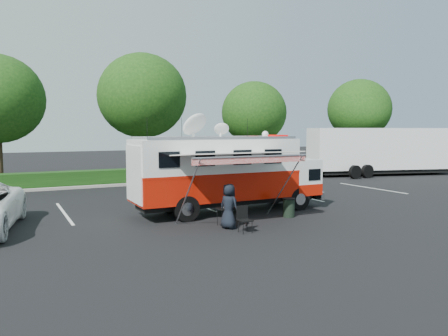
# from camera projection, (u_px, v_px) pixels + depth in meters

# --- Properties ---
(ground_plane) EXTENTS (120.00, 120.00, 0.00)m
(ground_plane) POSITION_uv_depth(u_px,v_px,m) (229.00, 212.00, 19.15)
(ground_plane) COLOR black
(ground_plane) RESTS_ON ground
(back_border) EXTENTS (60.00, 6.14, 8.87)m
(back_border) POSITION_uv_depth(u_px,v_px,m) (159.00, 110.00, 30.69)
(back_border) COLOR #9E998E
(back_border) RESTS_ON ground_plane
(stall_lines) EXTENTS (24.12, 5.50, 0.01)m
(stall_lines) POSITION_uv_depth(u_px,v_px,m) (192.00, 203.00, 21.59)
(stall_lines) COLOR silver
(stall_lines) RESTS_ON ground_plane
(command_truck) EXTENTS (8.54, 2.35, 4.10)m
(command_truck) POSITION_uv_depth(u_px,v_px,m) (228.00, 172.00, 18.96)
(command_truck) COLOR black
(command_truck) RESTS_ON ground_plane
(awning) EXTENTS (4.66, 2.43, 2.82)m
(awning) POSITION_uv_depth(u_px,v_px,m) (240.00, 155.00, 16.37)
(awning) COLOR silver
(awning) RESTS_ON ground_plane
(person) EXTENTS (0.80, 0.95, 1.64)m
(person) POSITION_uv_depth(u_px,v_px,m) (229.00, 228.00, 15.94)
(person) COLOR black
(person) RESTS_ON ground_plane
(folding_table) EXTENTS (0.86, 0.64, 0.69)m
(folding_table) POSITION_uv_depth(u_px,v_px,m) (228.00, 209.00, 16.36)
(folding_table) COLOR black
(folding_table) RESTS_ON ground_plane
(folding_chair) EXTENTS (0.45, 0.47, 0.93)m
(folding_chair) POSITION_uv_depth(u_px,v_px,m) (244.00, 217.00, 15.33)
(folding_chair) COLOR black
(folding_chair) RESTS_ON ground_plane
(trash_bin) EXTENTS (0.52, 0.52, 0.78)m
(trash_bin) POSITION_uv_depth(u_px,v_px,m) (289.00, 207.00, 18.02)
(trash_bin) COLOR black
(trash_bin) RESTS_ON ground_plane
(semi_trailer) EXTENTS (12.35, 5.58, 3.74)m
(semi_trailer) POSITION_uv_depth(u_px,v_px,m) (384.00, 150.00, 34.71)
(semi_trailer) COLOR white
(semi_trailer) RESTS_ON ground_plane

